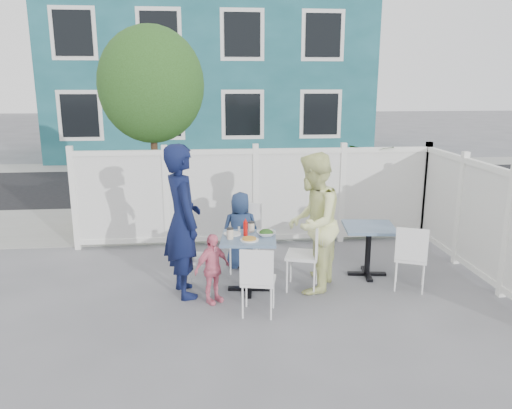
{
  "coord_description": "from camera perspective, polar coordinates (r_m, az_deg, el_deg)",
  "views": [
    {
      "loc": [
        -0.66,
        -5.55,
        2.65
      ],
      "look_at": [
        -0.04,
        0.89,
        1.05
      ],
      "focal_mm": 35.0,
      "sensor_mm": 36.0,
      "label": 1
    }
  ],
  "objects": [
    {
      "name": "far_sidewalk",
      "position": [
        16.38,
        -3.14,
        4.54
      ],
      "size": [
        24.0,
        1.6,
        0.01
      ],
      "primitive_type": "cube",
      "color": "gray",
      "rests_on": "ground"
    },
    {
      "name": "fence_back",
      "position": [
        8.2,
        -0.05,
        0.72
      ],
      "size": [
        5.86,
        0.08,
        1.6
      ],
      "color": "white",
      "rests_on": "ground"
    },
    {
      "name": "plate_main",
      "position": [
        6.22,
        -0.78,
        -4.05
      ],
      "size": [
        0.23,
        0.23,
        0.01
      ],
      "primitive_type": "cylinder",
      "color": "white",
      "rests_on": "main_table"
    },
    {
      "name": "salt_shaker",
      "position": [
        6.56,
        -1.95,
        -2.84
      ],
      "size": [
        0.03,
        0.03,
        0.07
      ],
      "primitive_type": "cylinder",
      "color": "white",
      "rests_on": "main_table"
    },
    {
      "name": "street",
      "position": [
        13.33,
        -2.56,
        2.39
      ],
      "size": [
        24.0,
        5.0,
        0.01
      ],
      "primitive_type": "cube",
      "color": "black",
      "rests_on": "ground"
    },
    {
      "name": "ketchup_bottle",
      "position": [
        6.39,
        -1.21,
        -2.78
      ],
      "size": [
        0.06,
        0.06,
        0.18
      ],
      "primitive_type": "cylinder",
      "color": "red",
      "rests_on": "main_table"
    },
    {
      "name": "utility_cabinet",
      "position": [
        9.92,
        -15.24,
        1.37
      ],
      "size": [
        0.69,
        0.53,
        1.18
      ],
      "primitive_type": "cube",
      "rotation": [
        0.0,
        0.0,
        0.13
      ],
      "color": "gold",
      "rests_on": "ground"
    },
    {
      "name": "chair_spare",
      "position": [
        6.72,
        17.3,
        -5.38
      ],
      "size": [
        0.51,
        0.51,
        0.87
      ],
      "rotation": [
        0.0,
        0.0,
        -0.41
      ],
      "color": "white",
      "rests_on": "ground"
    },
    {
      "name": "chair_right",
      "position": [
        6.49,
        6.06,
        -5.08
      ],
      "size": [
        0.52,
        0.53,
        0.94
      ],
      "rotation": [
        0.0,
        0.0,
        1.28
      ],
      "color": "white",
      "rests_on": "ground"
    },
    {
      "name": "fence_right",
      "position": [
        7.39,
        24.39,
        -2.01
      ],
      "size": [
        0.08,
        3.66,
        1.6
      ],
      "rotation": [
        0.0,
        0.0,
        1.57
      ],
      "color": "white",
      "rests_on": "ground"
    },
    {
      "name": "toddler",
      "position": [
        6.14,
        -5.03,
        -7.31
      ],
      "size": [
        0.54,
        0.48,
        0.87
      ],
      "primitive_type": "imported",
      "rotation": [
        0.0,
        0.0,
        0.65
      ],
      "color": "pink",
      "rests_on": "ground"
    },
    {
      "name": "potted_shrub_b",
      "position": [
        9.13,
        11.33,
        2.0
      ],
      "size": [
        1.78,
        1.65,
        1.63
      ],
      "primitive_type": "imported",
      "rotation": [
        0.0,
        0.0,
        5.98
      ],
      "color": "#224214",
      "rests_on": "ground"
    },
    {
      "name": "main_table",
      "position": [
        6.41,
        -0.83,
        -5.12
      ],
      "size": [
        0.76,
        0.76,
        0.73
      ],
      "rotation": [
        0.0,
        0.0,
        -0.12
      ],
      "color": "#3C5C7C",
      "rests_on": "ground"
    },
    {
      "name": "tree",
      "position": [
        8.9,
        -11.89,
        13.2
      ],
      "size": [
        1.8,
        1.62,
        3.59
      ],
      "color": "#382316",
      "rests_on": "ground"
    },
    {
      "name": "chair_near",
      "position": [
        5.74,
        0.19,
        -8.24
      ],
      "size": [
        0.45,
        0.44,
        0.84
      ],
      "rotation": [
        0.0,
        0.0,
        -0.22
      ],
      "color": "white",
      "rests_on": "ground"
    },
    {
      "name": "chair_left",
      "position": [
        6.48,
        -7.19,
        -5.39
      ],
      "size": [
        0.47,
        0.48,
        0.9
      ],
      "rotation": [
        0.0,
        0.0,
        -1.78
      ],
      "color": "white",
      "rests_on": "ground"
    },
    {
      "name": "man",
      "position": [
        6.26,
        -8.4,
        -1.88
      ],
      "size": [
        0.65,
        0.81,
        1.93
      ],
      "primitive_type": "imported",
      "rotation": [
        0.0,
        0.0,
        1.88
      ],
      "color": "#0E153A",
      "rests_on": "ground"
    },
    {
      "name": "ground",
      "position": [
        6.18,
        1.17,
        -11.5
      ],
      "size": [
        80.0,
        80.0,
        0.0
      ],
      "primitive_type": "plane",
      "color": "slate"
    },
    {
      "name": "building",
      "position": [
        19.55,
        -5.21,
        14.83
      ],
      "size": [
        11.0,
        6.0,
        6.0
      ],
      "color": "#195059",
      "rests_on": "ground"
    },
    {
      "name": "woman",
      "position": [
        6.39,
        6.47,
        -2.11
      ],
      "size": [
        0.98,
        1.07,
        1.8
      ],
      "primitive_type": "imported",
      "rotation": [
        0.0,
        0.0,
        -1.99
      ],
      "color": "#DFEC54",
      "rests_on": "ground"
    },
    {
      "name": "plate_side",
      "position": [
        6.46,
        -2.73,
        -3.37
      ],
      "size": [
        0.23,
        0.23,
        0.02
      ],
      "primitive_type": "cylinder",
      "color": "white",
      "rests_on": "main_table"
    },
    {
      "name": "salad_bowl",
      "position": [
        6.39,
        1.17,
        -3.35
      ],
      "size": [
        0.24,
        0.24,
        0.06
      ],
      "primitive_type": "imported",
      "color": "white",
      "rests_on": "main_table"
    },
    {
      "name": "near_sidewalk",
      "position": [
        9.74,
        -1.42,
        -1.9
      ],
      "size": [
        24.0,
        2.6,
        0.01
      ],
      "primitive_type": "cube",
      "color": "gray",
      "rests_on": "ground"
    },
    {
      "name": "boy",
      "position": [
        7.22,
        -1.76,
        -2.96
      ],
      "size": [
        0.55,
        0.36,
        1.12
      ],
      "primitive_type": "imported",
      "rotation": [
        0.0,
        0.0,
        3.15
      ],
      "color": "navy",
      "rests_on": "ground"
    },
    {
      "name": "spare_table",
      "position": [
        7.08,
        12.76,
        -3.68
      ],
      "size": [
        0.76,
        0.76,
        0.72
      ],
      "rotation": [
        0.0,
        0.0,
        -0.13
      ],
      "color": "#3C5C7C",
      "rests_on": "ground"
    },
    {
      "name": "chair_back",
      "position": [
        7.15,
        -1.18,
        -3.16
      ],
      "size": [
        0.51,
        0.5,
        0.95
      ],
      "rotation": [
        0.0,
        0.0,
        2.94
      ],
      "color": "white",
      "rests_on": "ground"
    },
    {
      "name": "potted_shrub_a",
      "position": [
        8.85,
        -4.04,
        1.58
      ],
      "size": [
        1.19,
        1.19,
        1.54
      ],
      "primitive_type": "imported",
      "rotation": [
        0.0,
        0.0,
        3.7
      ],
      "color": "#224214",
      "rests_on": "ground"
    },
    {
      "name": "coffee_cup_a",
      "position": [
        6.26,
        -2.99,
        -3.39
      ],
      "size": [
        0.09,
        0.09,
        0.13
      ],
      "primitive_type": "cylinder",
      "color": "beige",
      "rests_on": "main_table"
    },
    {
      "name": "pepper_shaker",
      "position": [
        6.6,
        -1.32,
        -2.71
      ],
      "size": [
        0.03,
        0.03,
        0.07
      ],
      "primitive_type": "cylinder",
      "color": "black",
      "rests_on": "main_table"
    },
    {
      "name": "coffee_cup_b",
      "position": [
        6.55,
        -0.54,
        -2.62
      ],
      "size": [
        0.08,
        0.08,
        0.12
      ],
      "primitive_type": "cylinder",
      "color": "beige",
      "rests_on": "main_table"
    }
  ]
}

